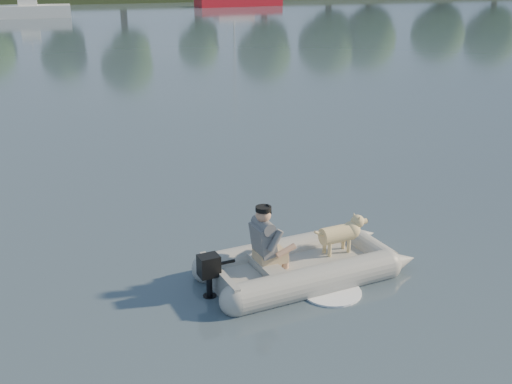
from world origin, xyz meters
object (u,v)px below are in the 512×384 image
object	(u,v)px
man	(265,237)
dog	(337,237)
dinghy	(305,242)
sailboat	(238,1)
motorboat	(31,2)

from	to	relation	value
man	dog	bearing A→B (deg)	0.00
dinghy	sailboat	xyz separation A→B (m)	(12.47, 49.68, -0.04)
dinghy	dog	distance (m)	0.56
man	sailboat	bearing A→B (deg)	66.18
dog	dinghy	bearing A→B (deg)	-175.43
motorboat	sailboat	size ratio (longest dim) A/B	0.54
man	motorboat	world-z (taller)	motorboat
dinghy	sailboat	size ratio (longest dim) A/B	0.39
sailboat	motorboat	bearing A→B (deg)	-164.32
dinghy	sailboat	world-z (taller)	sailboat
man	dog	xyz separation A→B (m)	(1.13, 0.18, -0.22)
dinghy	sailboat	bearing A→B (deg)	66.81
dog	motorboat	distance (m)	43.13
dog	man	bearing A→B (deg)	-180.00
motorboat	dinghy	bearing A→B (deg)	-84.02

